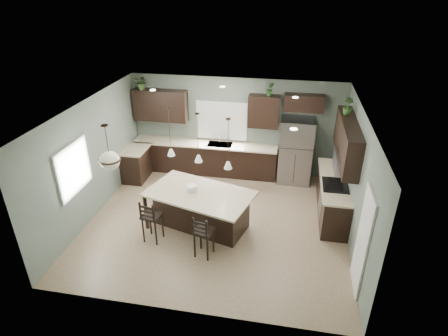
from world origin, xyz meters
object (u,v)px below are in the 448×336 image
refrigerator (296,151)px  bar_stool_left (152,220)px  bar_stool_right (204,235)px  kitchen_island (200,210)px  serving_dish (192,188)px  plant_back_left (142,82)px

refrigerator → bar_stool_left: bearing=-132.0°
bar_stool_left → bar_stool_right: bar_stool_left is taller
refrigerator → bar_stool_right: 4.04m
kitchen_island → bar_stool_left: (-0.91, -0.65, 0.06)m
serving_dish → bar_stool_right: 1.22m
kitchen_island → serving_dish: (-0.19, 0.06, 0.53)m
kitchen_island → bar_stool_left: size_ratio=2.22×
kitchen_island → refrigerator: bearing=68.2°
bar_stool_left → plant_back_left: 4.28m
serving_dish → plant_back_left: plant_back_left is taller
kitchen_island → bar_stool_right: bearing=-55.9°
bar_stool_left → plant_back_left: plant_back_left is taller
bar_stool_right → serving_dish: bearing=128.4°
refrigerator → serving_dish: (-2.27, -2.61, 0.07)m
serving_dish → bar_stool_right: bearing=-63.5°
serving_dish → bar_stool_right: (0.50, -1.00, -0.49)m
refrigerator → plant_back_left: 4.70m
kitchen_island → serving_dish: serving_dish is taller
refrigerator → plant_back_left: size_ratio=4.53×
refrigerator → plant_back_left: bearing=177.9°
refrigerator → kitchen_island: (-2.08, -2.67, -0.46)m
serving_dish → plant_back_left: (-2.12, 2.77, 1.61)m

